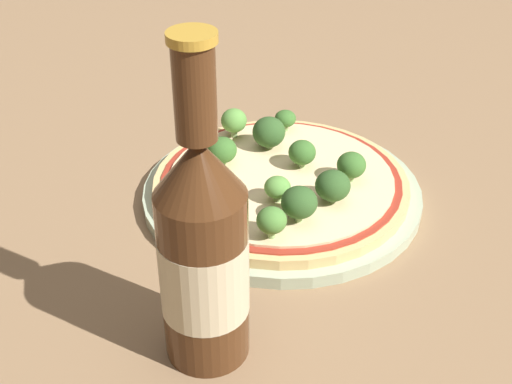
{
  "coord_description": "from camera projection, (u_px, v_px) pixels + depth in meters",
  "views": [
    {
      "loc": [
        0.55,
        -0.22,
        0.39
      ],
      "look_at": [
        0.09,
        -0.04,
        0.06
      ],
      "focal_mm": 50.0,
      "sensor_mm": 36.0,
      "label": 1
    }
  ],
  "objects": [
    {
      "name": "broccoli_floret_8",
      "position": [
        234.0,
        121.0,
        0.74
      ],
      "size": [
        0.03,
        0.03,
        0.03
      ],
      "color": "#89A866",
      "rests_on": "pizza"
    },
    {
      "name": "broccoli_floret_4",
      "position": [
        272.0,
        221.0,
        0.6
      ],
      "size": [
        0.03,
        0.03,
        0.03
      ],
      "color": "#89A866",
      "rests_on": "pizza"
    },
    {
      "name": "pizza",
      "position": [
        281.0,
        183.0,
        0.69
      ],
      "size": [
        0.25,
        0.25,
        0.01
      ],
      "color": "tan",
      "rests_on": "plate"
    },
    {
      "name": "broccoli_floret_5",
      "position": [
        285.0,
        119.0,
        0.75
      ],
      "size": [
        0.02,
        0.02,
        0.02
      ],
      "color": "#89A866",
      "rests_on": "pizza"
    },
    {
      "name": "broccoli_floret_0",
      "position": [
        222.0,
        150.0,
        0.7
      ],
      "size": [
        0.03,
        0.03,
        0.03
      ],
      "color": "#89A866",
      "rests_on": "pizza"
    },
    {
      "name": "broccoli_floret_10",
      "position": [
        302.0,
        153.0,
        0.69
      ],
      "size": [
        0.03,
        0.03,
        0.03
      ],
      "color": "#89A866",
      "rests_on": "pizza"
    },
    {
      "name": "broccoli_floret_9",
      "position": [
        209.0,
        183.0,
        0.65
      ],
      "size": [
        0.02,
        0.02,
        0.02
      ],
      "color": "#89A866",
      "rests_on": "pizza"
    },
    {
      "name": "beer_bottle",
      "position": [
        203.0,
        252.0,
        0.48
      ],
      "size": [
        0.06,
        0.06,
        0.25
      ],
      "color": "#472814",
      "rests_on": "ground_plane"
    },
    {
      "name": "broccoli_floret_3",
      "position": [
        277.0,
        188.0,
        0.64
      ],
      "size": [
        0.02,
        0.02,
        0.02
      ],
      "color": "#89A866",
      "rests_on": "pizza"
    },
    {
      "name": "plate",
      "position": [
        282.0,
        193.0,
        0.7
      ],
      "size": [
        0.27,
        0.27,
        0.01
      ],
      "color": "#A3B293",
      "rests_on": "ground_plane"
    },
    {
      "name": "broccoli_floret_6",
      "position": [
        299.0,
        203.0,
        0.61
      ],
      "size": [
        0.03,
        0.03,
        0.03
      ],
      "color": "#89A866",
      "rests_on": "pizza"
    },
    {
      "name": "broccoli_floret_7",
      "position": [
        269.0,
        132.0,
        0.72
      ],
      "size": [
        0.03,
        0.03,
        0.03
      ],
      "color": "#89A866",
      "rests_on": "pizza"
    },
    {
      "name": "broccoli_floret_1",
      "position": [
        333.0,
        186.0,
        0.64
      ],
      "size": [
        0.03,
        0.03,
        0.03
      ],
      "color": "#89A866",
      "rests_on": "pizza"
    },
    {
      "name": "ground_plane",
      "position": [
        267.0,
        190.0,
        0.71
      ],
      "size": [
        3.0,
        3.0,
        0.0
      ],
      "primitive_type": "plane",
      "color": "#846647"
    },
    {
      "name": "broccoli_floret_2",
      "position": [
        351.0,
        165.0,
        0.67
      ],
      "size": [
        0.03,
        0.03,
        0.03
      ],
      "color": "#89A866",
      "rests_on": "pizza"
    }
  ]
}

